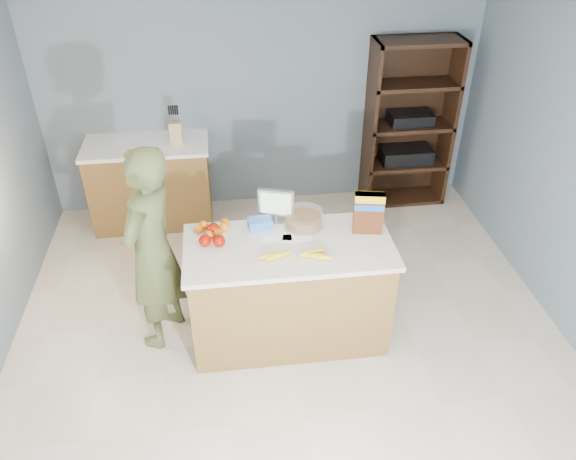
{
  "coord_description": "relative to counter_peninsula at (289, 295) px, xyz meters",
  "views": [
    {
      "loc": [
        -0.43,
        -3.04,
        3.33
      ],
      "look_at": [
        0.0,
        0.35,
        1.0
      ],
      "focal_mm": 35.0,
      "sensor_mm": 36.0,
      "label": 1
    }
  ],
  "objects": [
    {
      "name": "envelopes",
      "position": [
        -0.0,
        0.09,
        0.49
      ],
      "size": [
        0.38,
        0.15,
        0.0
      ],
      "color": "white",
      "rests_on": "counter_peninsula"
    },
    {
      "name": "walls",
      "position": [
        0.0,
        -0.3,
        1.24
      ],
      "size": [
        4.52,
        5.02,
        2.51
      ],
      "color": "slate",
      "rests_on": "ground"
    },
    {
      "name": "salad_bowl",
      "position": [
        0.15,
        0.23,
        0.54
      ],
      "size": [
        0.3,
        0.3,
        0.13
      ],
      "color": "#267219",
      "rests_on": "counter_peninsula"
    },
    {
      "name": "knife_block",
      "position": [
        -0.88,
        1.87,
        0.6
      ],
      "size": [
        0.12,
        0.1,
        0.31
      ],
      "color": "tan",
      "rests_on": "back_cabinet"
    },
    {
      "name": "person",
      "position": [
        -1.01,
        0.13,
        0.43
      ],
      "size": [
        0.62,
        0.73,
        1.69
      ],
      "primitive_type": "imported",
      "rotation": [
        0.0,
        0.0,
        -2.0
      ],
      "color": "#4B532D",
      "rests_on": "ground"
    },
    {
      "name": "blue_carton",
      "position": [
        -0.19,
        0.25,
        0.52
      ],
      "size": [
        0.19,
        0.14,
        0.08
      ],
      "primitive_type": "cube",
      "rotation": [
        0.0,
        0.0,
        0.11
      ],
      "color": "blue",
      "rests_on": "counter_peninsula"
    },
    {
      "name": "back_cabinet",
      "position": [
        -1.2,
        1.9,
        0.04
      ],
      "size": [
        1.24,
        0.62,
        0.9
      ],
      "color": "brown",
      "rests_on": "ground"
    },
    {
      "name": "apples",
      "position": [
        -0.56,
        0.11,
        0.53
      ],
      "size": [
        0.19,
        0.26,
        0.09
      ],
      "color": "#980E01",
      "rests_on": "counter_peninsula"
    },
    {
      "name": "bananas",
      "position": [
        0.03,
        -0.16,
        0.51
      ],
      "size": [
        0.55,
        0.18,
        0.05
      ],
      "color": "yellow",
      "rests_on": "counter_peninsula"
    },
    {
      "name": "oranges",
      "position": [
        -0.54,
        0.24,
        0.52
      ],
      "size": [
        0.27,
        0.23,
        0.07
      ],
      "color": "orange",
      "rests_on": "counter_peninsula"
    },
    {
      "name": "tv",
      "position": [
        -0.06,
        0.33,
        0.64
      ],
      "size": [
        0.28,
        0.12,
        0.28
      ],
      "color": "silver",
      "rests_on": "counter_peninsula"
    },
    {
      "name": "cereal_box",
      "position": [
        0.62,
        0.1,
        0.68
      ],
      "size": [
        0.23,
        0.12,
        0.33
      ],
      "color": "#592B14",
      "rests_on": "counter_peninsula"
    },
    {
      "name": "shelving_unit",
      "position": [
        1.55,
        2.05,
        0.45
      ],
      "size": [
        0.9,
        0.4,
        1.8
      ],
      "color": "black",
      "rests_on": "ground"
    },
    {
      "name": "counter_peninsula",
      "position": [
        0.0,
        0.0,
        0.0
      ],
      "size": [
        1.56,
        0.76,
        0.9
      ],
      "color": "brown",
      "rests_on": "ground"
    },
    {
      "name": "floor",
      "position": [
        0.0,
        -0.3,
        -0.42
      ],
      "size": [
        4.5,
        5.0,
        0.02
      ],
      "primitive_type": "cube",
      "color": "beige",
      "rests_on": "ground"
    }
  ]
}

